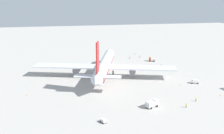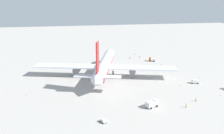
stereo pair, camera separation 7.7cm
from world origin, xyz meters
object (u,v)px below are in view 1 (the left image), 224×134
(baggage_cart_0, at_px, (103,121))
(traffic_cone_2, at_px, (27,95))
(ground_worker_0, at_px, (186,105))
(ground_worker_2, at_px, (196,99))
(ground_worker_1, at_px, (135,54))
(ground_worker_3, at_px, (140,57))
(ground_worker_4, at_px, (130,57))
(traffic_cone_0, at_px, (221,95))
(traffic_cone_3, at_px, (40,61))
(service_van, at_px, (195,81))
(traffic_cone_1, at_px, (180,85))
(airliner, at_px, (104,65))
(traffic_cone_4, at_px, (112,58))
(ground_worker_5, at_px, (161,65))
(service_truck_0, at_px, (152,59))
(service_truck_1, at_px, (152,103))

(baggage_cart_0, distance_m, traffic_cone_2, 43.34)
(ground_worker_0, relative_size, ground_worker_2, 1.02)
(ground_worker_1, height_order, ground_worker_3, ground_worker_3)
(baggage_cart_0, bearing_deg, ground_worker_4, -22.79)
(traffic_cone_0, relative_size, traffic_cone_3, 1.00)
(service_van, distance_m, traffic_cone_1, 9.58)
(airliner, relative_size, traffic_cone_4, 142.65)
(baggage_cart_0, distance_m, ground_worker_5, 83.46)
(service_truck_0, relative_size, baggage_cart_0, 1.60)
(airliner, xyz_separation_m, traffic_cone_0, (-41.06, -45.48, -6.35))
(traffic_cone_2, bearing_deg, ground_worker_3, -51.59)
(service_truck_1, xyz_separation_m, ground_worker_2, (1.08, -20.64, -0.69))
(baggage_cart_0, height_order, ground_worker_0, ground_worker_0)
(ground_worker_3, bearing_deg, ground_worker_4, 94.86)
(ground_worker_5, bearing_deg, baggage_cart_0, 141.63)
(ground_worker_1, distance_m, ground_worker_3, 11.47)
(service_truck_1, height_order, ground_worker_4, service_truck_1)
(baggage_cart_0, xyz_separation_m, ground_worker_3, (92.08, -46.54, 0.19))
(airliner, distance_m, service_truck_0, 48.63)
(baggage_cart_0, distance_m, ground_worker_4, 99.13)
(airliner, xyz_separation_m, ground_worker_0, (-48.57, -23.82, -5.74))
(ground_worker_0, relative_size, traffic_cone_4, 3.17)
(service_truck_1, relative_size, ground_worker_4, 3.37)
(ground_worker_4, xyz_separation_m, traffic_cone_1, (-62.79, -6.88, -0.62))
(traffic_cone_3, bearing_deg, traffic_cone_0, -135.28)
(airliner, height_order, ground_worker_3, airliner)
(airliner, distance_m, service_truck_1, 46.48)
(traffic_cone_0, bearing_deg, service_truck_0, 4.45)
(ground_worker_0, xyz_separation_m, traffic_cone_0, (7.51, -21.65, -0.61))
(ground_worker_1, xyz_separation_m, ground_worker_5, (-38.12, -5.33, -0.01))
(traffic_cone_0, height_order, traffic_cone_2, same)
(ground_worker_5, xyz_separation_m, traffic_cone_3, (30.99, 78.83, -0.61))
(traffic_cone_1, bearing_deg, airliner, 54.42)
(ground_worker_1, relative_size, ground_worker_4, 1.00)
(service_van, distance_m, ground_worker_0, 32.32)
(service_truck_1, bearing_deg, ground_worker_5, -27.73)
(service_truck_0, relative_size, ground_worker_5, 2.98)
(ground_worker_2, xyz_separation_m, traffic_cone_4, (86.04, 16.84, -0.59))
(service_van, bearing_deg, ground_worker_1, 6.40)
(traffic_cone_2, bearing_deg, traffic_cone_1, -92.68)
(ground_worker_4, bearing_deg, traffic_cone_3, 85.60)
(traffic_cone_0, xyz_separation_m, traffic_cone_1, (16.62, 11.31, 0.00))
(airliner, distance_m, ground_worker_1, 61.93)
(service_van, bearing_deg, service_truck_0, 3.91)
(traffic_cone_4, bearing_deg, service_van, -155.80)
(traffic_cone_2, bearing_deg, service_van, -91.40)
(airliner, relative_size, ground_worker_5, 45.08)
(service_truck_0, bearing_deg, service_van, -176.09)
(traffic_cone_0, bearing_deg, traffic_cone_4, 20.52)
(ground_worker_5, bearing_deg, airliner, 106.94)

